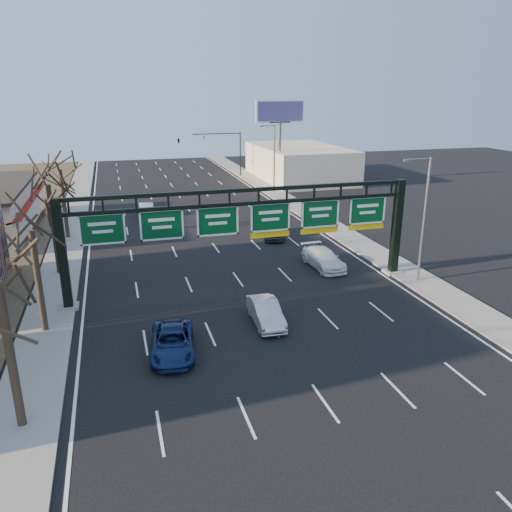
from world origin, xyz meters
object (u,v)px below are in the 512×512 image
object	(u,v)px
sign_gantry	(247,225)
car_white_wagon	(324,259)
car_silver_sedan	(266,312)
car_blue_suv	(173,342)

from	to	relation	value
sign_gantry	car_white_wagon	xyz separation A→B (m)	(6.97, 2.68, -3.90)
car_silver_sedan	car_white_wagon	bearing A→B (deg)	50.99
car_blue_suv	sign_gantry	bearing A→B (deg)	58.47
car_blue_suv	car_silver_sedan	xyz separation A→B (m)	(5.81, 2.09, 0.04)
sign_gantry	car_white_wagon	size ratio (longest dim) A/B	4.89
sign_gantry	car_blue_suv	distance (m)	10.60
car_silver_sedan	car_white_wagon	xyz separation A→B (m)	(7.32, 8.25, 0.02)
sign_gantry	car_blue_suv	size ratio (longest dim) A/B	5.09
car_blue_suv	car_silver_sedan	size ratio (longest dim) A/B	1.12
car_blue_suv	car_white_wagon	size ratio (longest dim) A/B	0.96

